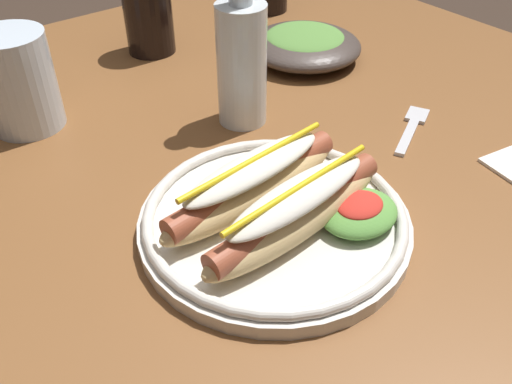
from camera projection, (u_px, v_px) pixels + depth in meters
dining_table at (225, 186)px, 0.79m from camera, size 1.15×0.95×0.74m
hot_dog_plate at (278, 210)px, 0.55m from camera, size 0.28×0.28×0.08m
fork at (412, 127)px, 0.71m from camera, size 0.12×0.07×0.00m
water_cup at (18, 82)px, 0.68m from camera, size 0.09×0.09×0.12m
extra_cup at (148, 11)px, 0.86m from camera, size 0.08×0.08×0.13m
glass_bottle at (242, 56)px, 0.68m from camera, size 0.06×0.06×0.24m
side_bowl at (305, 44)px, 0.86m from camera, size 0.18×0.18×0.05m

